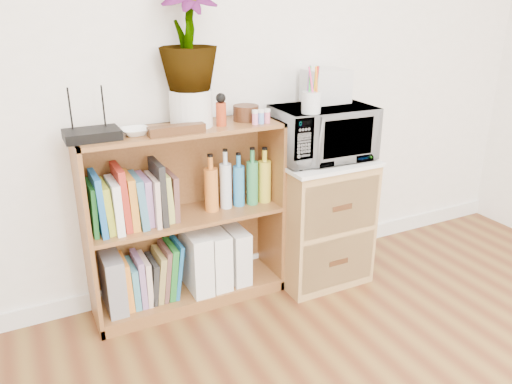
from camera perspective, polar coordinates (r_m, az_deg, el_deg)
skirting_board at (r=2.99m, az=-2.06°, el=-8.33°), size 4.00×0.02×0.10m
bookshelf at (r=2.57m, az=-7.99°, el=-3.10°), size 1.00×0.30×0.95m
wicker_unit at (r=2.86m, az=7.00°, el=-3.17°), size 0.50×0.45×0.70m
microwave at (r=2.68m, az=7.60°, el=6.72°), size 0.52×0.36×0.28m
pen_cup at (r=2.48m, az=6.33°, el=10.15°), size 0.10×0.10×0.10m
small_appliance at (r=2.76m, az=7.98°, el=11.92°), size 0.22×0.18×0.17m
router at (r=2.30m, az=-18.24°, el=6.25°), size 0.24×0.16×0.04m
white_bowl at (r=2.32m, az=-13.67°, el=6.73°), size 0.13×0.13×0.03m
plant_pot at (r=2.43m, az=-7.42°, el=9.50°), size 0.20×0.20×0.17m
potted_plant at (r=2.39m, az=-7.81°, el=17.30°), size 0.27×0.27×0.49m
trinket_box at (r=2.30m, az=-9.05°, el=7.05°), size 0.26×0.06×0.04m
kokeshi_doll at (r=2.43m, az=-4.01°, el=8.86°), size 0.05×0.05×0.11m
wooden_bowl at (r=2.54m, az=-1.17°, el=9.03°), size 0.13×0.13×0.08m
paint_jars at (r=2.47m, az=0.59°, el=8.41°), size 0.10×0.04×0.05m
file_box at (r=2.60m, az=-16.06°, el=-9.78°), size 0.09×0.24×0.30m
magazine_holder_left at (r=2.68m, az=-6.87°, el=-7.73°), size 0.10×0.26×0.33m
magazine_holder_mid at (r=2.71m, az=-4.66°, el=-7.40°), size 0.10×0.25×0.31m
magazine_holder_right at (r=2.76m, az=-2.39°, el=-7.02°), size 0.10×0.24×0.30m
cookbooks at (r=2.45m, az=-13.88°, el=-0.87°), size 0.41×0.20×0.31m
liquor_bottles at (r=2.60m, az=-2.11°, el=1.50°), size 0.37×0.07×0.31m
lower_books at (r=2.65m, az=-11.92°, el=-9.35°), size 0.31×0.19×0.30m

